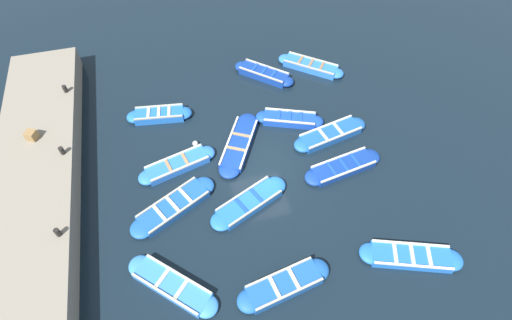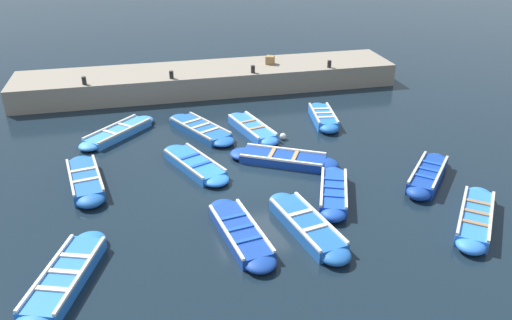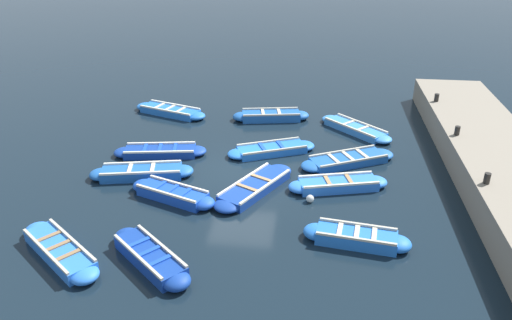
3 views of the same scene
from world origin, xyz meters
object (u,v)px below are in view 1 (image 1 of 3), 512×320
Objects in this scene: boat_far_corner at (159,115)px; boat_bow_out at (177,165)px; bollard_mid_south at (58,232)px; boat_centre at (249,203)px; bollard_mid_north at (62,151)px; buoy_orange_near at (195,144)px; boat_outer_left at (174,206)px; boat_alongside at (172,285)px; boat_tucked at (284,285)px; boat_near_quay at (330,134)px; boat_inner_gap at (411,257)px; boat_outer_right at (264,74)px; boat_end_of_row at (311,66)px; boat_drifting at (343,167)px; bollard_north at (65,89)px; boat_mid_row at (290,119)px; boat_broadside at (239,144)px; wooden_crate at (31,135)px.

boat_bow_out is (-0.44, 3.23, -0.02)m from boat_far_corner.
boat_centre is at bearing -178.65° from bollard_mid_south.
bollard_mid_north reaches higher than buoy_orange_near.
buoy_orange_near is (1.63, -3.70, -0.01)m from boat_centre.
boat_outer_left is 3.29m from boat_alongside.
bollard_mid_south is (7.47, -3.50, 1.08)m from boat_tucked.
boat_bow_out is 0.94× the size of boat_near_quay.
boat_alongside is 0.89× the size of boat_centre.
boat_outer_left is at bearing -27.88° from boat_inner_gap.
boat_outer_right is at bearing -101.54° from boat_tucked.
boat_outer_right is at bearing -138.33° from buoy_orange_near.
boat_near_quay reaches higher than boat_inner_gap.
boat_tucked is at bearing -1.60° from boat_inner_gap.
boat_inner_gap is 1.06× the size of boat_tucked.
boat_far_corner is 8.48m from boat_end_of_row.
bollard_north reaches higher than boat_drifting.
boat_mid_row is at bearing -150.24° from boat_outer_left.
boat_near_quay is 5.25m from boat_centre.
boat_mid_row is 12.52× the size of buoy_orange_near.
buoy_orange_near is (4.63, 0.34, -0.06)m from boat_mid_row.
boat_drifting is at bearing 149.64° from boat_broadside.
boat_alongside is at bearing 81.90° from boat_outer_left.
bollard_mid_north is 5.58m from buoy_orange_near.
boat_tucked is 13.97× the size of buoy_orange_near.
boat_tucked reaches higher than boat_alongside.
boat_drifting reaches higher than boat_broadside.
boat_centre is at bearing 70.52° from boat_outer_right.
boat_tucked reaches higher than boat_drifting.
boat_outer_right is 8.66× the size of bollard_mid_north.
boat_inner_gap is (-8.31, 4.39, 0.01)m from boat_outer_left.
boat_drifting is 0.98× the size of boat_near_quay.
boat_end_of_row is 12.99m from bollard_mid_north.
boat_far_corner reaches higher than boat_broadside.
boat_drifting is 7.26m from boat_bow_out.
boat_outer_left is 1.00× the size of boat_broadside.
boat_tucked is at bearing 165.46° from boat_alongside.
bollard_mid_south is 0.86× the size of wooden_crate.
boat_centre is 10.61× the size of bollard_mid_north.
boat_bow_out reaches higher than boat_alongside.
boat_inner_gap is (-2.62, 11.32, -0.04)m from boat_outer_right.
boat_drifting is 10.80× the size of bollard_mid_north.
boat_end_of_row is (-8.31, -1.65, -0.01)m from boat_far_corner.
boat_centre is at bearing 53.44° from boat_mid_row.
bollard_mid_south is at bearing 38.25° from boat_outer_right.
boat_mid_row reaches higher than boat_inner_gap.
wooden_crate reaches higher than boat_outer_left.
boat_centre is at bearing 168.88° from boat_outer_left.
boat_drifting is 4.62m from boat_inner_gap.
boat_far_corner is 7.91× the size of wooden_crate.
boat_tucked is at bearing 56.51° from boat_near_quay.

